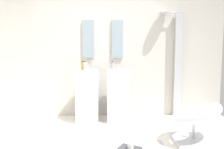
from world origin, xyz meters
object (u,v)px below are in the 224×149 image
Objects in this scene: pedestal_sink_right at (118,95)px; shower_column at (177,62)px; magazine_charcoal at (130,149)px; lounge_chair at (194,119)px; soap_bottle_clear at (85,66)px; pedestal_sink_left at (87,95)px; soap_bottle_amber at (83,66)px; soap_bottle_grey at (112,66)px; coffee_mug at (131,147)px.

pedestal_sink_right is 1.35m from shower_column.
pedestal_sink_right is at bearing 121.55° from magazine_charcoal.
lounge_chair is 1.99m from soap_bottle_clear.
soap_bottle_amber is at bearing -136.64° from pedestal_sink_left.
lounge_chair is (1.03, -1.03, -0.15)m from pedestal_sink_right.
pedestal_sink_right reaches higher than magazine_charcoal.
soap_bottle_grey is at bearing 140.56° from lounge_chair.
pedestal_sink_right is 6.71× the size of soap_bottle_grey.
shower_column is (1.75, 0.30, 0.58)m from pedestal_sink_left.
soap_bottle_amber reaches higher than coffee_mug.
pedestal_sink_right is 0.52× the size of shower_column.
magazine_charcoal is 1.77× the size of soap_bottle_grey.
soap_bottle_clear is (-0.60, -0.11, 0.54)m from pedestal_sink_right.
coffee_mug is at bearing -60.18° from soap_bottle_clear.
soap_bottle_grey is 0.97× the size of soap_bottle_amber.
soap_bottle_clear reaches higher than pedestal_sink_left.
pedestal_sink_right is at bearing 0.00° from pedestal_sink_left.
coffee_mug is at bearing -80.63° from soap_bottle_grey.
soap_bottle_clear is 0.49m from soap_bottle_grey.
soap_bottle_amber is (-0.72, 1.22, 1.02)m from magazine_charcoal.
lounge_chair reaches higher than magazine_charcoal.
soap_bottle_grey is (0.49, 0.02, 0.00)m from soap_bottle_clear.
soap_bottle_clear is at bearing 119.82° from coffee_mug.
soap_bottle_grey is at bearing 1.98° from soap_bottle_clear.
magazine_charcoal is at bearing 110.62° from coffee_mug.
shower_column is 1.83m from soap_bottle_clear.
coffee_mug is 1.57m from soap_bottle_grey.
pedestal_sink_right is (0.57, 0.00, 0.00)m from pedestal_sink_left.
lounge_chair is (1.60, -1.03, -0.15)m from pedestal_sink_left.
soap_bottle_grey is (-1.14, 0.94, 0.69)m from lounge_chair.
shower_column is 1.53m from lounge_chair.
magazine_charcoal is 1.75m from soap_bottle_amber.
shower_column is at bearing 12.98° from soap_bottle_clear.
soap_bottle_grey is at bearing -139.68° from pedestal_sink_right.
soap_bottle_clear reaches higher than magazine_charcoal.
soap_bottle_amber is (-0.07, -0.07, 0.55)m from pedestal_sink_left.
shower_column reaches higher than soap_bottle_grey.
pedestal_sink_right is 6.77× the size of soap_bottle_clear.
soap_bottle_grey reaches higher than lounge_chair.
pedestal_sink_right is 1.37m from magazine_charcoal.
soap_bottle_amber reaches higher than soap_bottle_clear.
lounge_chair is at bearing -29.51° from soap_bottle_clear.
pedestal_sink_right is at bearing -165.78° from shower_column.
soap_bottle_amber is (-0.73, 1.24, 0.98)m from coffee_mug.
magazine_charcoal is (-0.95, -0.26, -0.32)m from lounge_chair.
shower_column is 12.88× the size of soap_bottle_grey.
magazine_charcoal is 1.70m from soap_bottle_clear.
magazine_charcoal is at bearing -80.85° from soap_bottle_grey.
shower_column is at bearing 83.14° from magazine_charcoal.
shower_column is at bearing 55.81° from coffee_mug.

